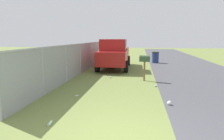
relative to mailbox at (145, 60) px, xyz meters
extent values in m
cube|color=#47474C|center=(-0.26, -3.37, -1.04)|extent=(60.00, 5.56, 0.01)
cube|color=brown|center=(0.00, 0.00, -0.55)|extent=(0.09, 0.09, 0.99)
cube|color=#334C33|center=(0.00, 0.00, 0.05)|extent=(0.30, 0.54, 0.22)
cylinder|color=#334C33|center=(0.00, 0.00, 0.16)|extent=(0.30, 0.54, 0.20)
cube|color=red|center=(0.11, 0.00, 0.12)|extent=(0.02, 0.04, 0.18)
cube|color=maroon|center=(4.02, 2.06, -0.17)|extent=(5.21, 1.93, 0.90)
cube|color=maroon|center=(3.40, 2.05, 0.66)|extent=(1.79, 1.73, 0.76)
cube|color=black|center=(3.40, 2.05, 0.66)|extent=(1.74, 1.76, 0.53)
cube|color=maroon|center=(5.17, 1.23, 0.34)|extent=(2.69, 0.13, 0.12)
cube|color=maroon|center=(5.14, 2.92, 0.34)|extent=(2.69, 0.13, 0.12)
cylinder|color=black|center=(2.33, 1.11, -0.67)|extent=(0.76, 0.27, 0.76)
cylinder|color=black|center=(2.29, 2.95, -0.67)|extent=(0.76, 0.27, 0.76)
cylinder|color=black|center=(5.74, 1.17, -0.67)|extent=(0.76, 0.27, 0.76)
cylinder|color=black|center=(5.71, 3.01, -0.67)|extent=(0.76, 0.27, 0.76)
cylinder|color=navy|center=(7.54, -1.09, -0.61)|extent=(0.59, 0.59, 0.89)
cylinder|color=black|center=(7.54, -1.09, -0.12)|extent=(0.62, 0.62, 0.08)
cylinder|color=#9EA3A8|center=(-3.24, 3.86, -0.12)|extent=(0.07, 0.07, 1.85)
cylinder|color=#9EA3A8|center=(-0.85, 3.86, -0.12)|extent=(0.07, 0.07, 1.85)
cylinder|color=#9EA3A8|center=(1.55, 3.86, -0.12)|extent=(0.07, 0.07, 1.85)
cylinder|color=#9EA3A8|center=(3.94, 3.86, -0.12)|extent=(0.07, 0.07, 1.85)
cylinder|color=#9EA3A8|center=(6.33, 3.86, -0.12)|extent=(0.07, 0.07, 1.85)
cylinder|color=#9EA3A8|center=(8.72, 3.86, -0.12)|extent=(0.07, 0.07, 1.85)
cube|color=#9EA3A8|center=(1.55, 3.86, 0.77)|extent=(14.35, 0.04, 0.04)
cube|color=gray|center=(1.55, 3.86, -0.12)|extent=(14.35, 0.01, 1.85)
cylinder|color=silver|center=(-1.24, -0.50, -1.02)|extent=(0.09, 0.13, 0.07)
sphere|color=silver|center=(-3.69, -0.75, -0.98)|extent=(0.14, 0.14, 0.14)
cylinder|color=#B2D8BF|center=(-5.65, 2.47, -1.01)|extent=(0.23, 0.10, 0.07)
cube|color=silver|center=(-3.05, 2.61, -1.04)|extent=(0.14, 0.15, 0.01)
cylinder|color=white|center=(0.48, 1.83, -1.01)|extent=(0.09, 0.11, 0.08)
camera|label=1|loc=(-10.18, 0.23, 1.15)|focal=31.92mm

